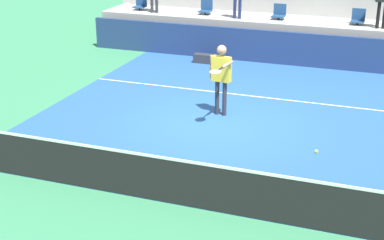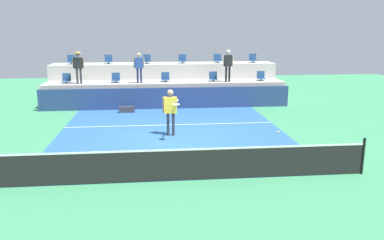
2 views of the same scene
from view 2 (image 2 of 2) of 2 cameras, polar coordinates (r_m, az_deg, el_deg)
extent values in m
plane|color=#388456|center=(14.60, -2.74, -3.00)|extent=(40.00, 40.00, 0.00)
cube|color=#285693|center=(15.56, -2.95, -1.96)|extent=(9.00, 10.00, 0.01)
cube|color=white|center=(16.91, -3.20, -0.71)|extent=(9.00, 0.06, 0.00)
cylinder|color=black|center=(12.17, 23.79, -4.86)|extent=(0.08, 0.08, 1.07)
cube|color=black|center=(10.66, -1.53, -6.63)|extent=(10.40, 0.01, 0.87)
cube|color=white|center=(10.52, -1.54, -4.39)|extent=(10.40, 0.02, 0.05)
cube|color=navy|center=(20.32, -3.72, 3.21)|extent=(13.00, 0.16, 1.10)
cube|color=#ADAAA3|center=(21.59, -3.86, 4.01)|extent=(13.00, 1.80, 1.25)
cube|color=#ADAAA3|center=(23.31, -4.05, 5.74)|extent=(13.00, 1.80, 2.10)
cylinder|color=#2D2D33|center=(21.81, -17.97, 5.28)|extent=(0.08, 0.08, 0.10)
cube|color=navy|center=(21.80, -17.98, 5.46)|extent=(0.44, 0.40, 0.04)
cube|color=navy|center=(21.95, -17.92, 6.07)|extent=(0.44, 0.04, 0.38)
cylinder|color=#2D2D33|center=(21.42, -11.13, 5.54)|extent=(0.08, 0.08, 0.10)
cube|color=navy|center=(21.41, -11.13, 5.72)|extent=(0.44, 0.40, 0.04)
cube|color=navy|center=(21.56, -11.12, 6.34)|extent=(0.44, 0.04, 0.38)
cylinder|color=#2D2D33|center=(21.34, -3.91, 5.73)|extent=(0.08, 0.08, 0.10)
cube|color=navy|center=(21.33, -3.91, 5.92)|extent=(0.44, 0.40, 0.04)
cube|color=navy|center=(21.49, -3.94, 6.53)|extent=(0.44, 0.04, 0.38)
cylinder|color=#2D2D33|center=(21.60, 3.16, 5.83)|extent=(0.08, 0.08, 0.10)
cube|color=navy|center=(21.59, 3.17, 6.01)|extent=(0.44, 0.40, 0.04)
cube|color=navy|center=(21.74, 3.10, 6.62)|extent=(0.44, 0.04, 0.38)
cylinder|color=#2D2D33|center=(22.19, 10.14, 5.84)|extent=(0.08, 0.08, 0.10)
cube|color=navy|center=(22.18, 10.15, 6.02)|extent=(0.44, 0.40, 0.04)
cube|color=navy|center=(22.33, 10.04, 6.61)|extent=(0.44, 0.04, 0.38)
cylinder|color=#2D2D33|center=(23.48, -17.32, 7.94)|extent=(0.08, 0.08, 0.10)
cube|color=navy|center=(23.47, -17.33, 8.11)|extent=(0.44, 0.40, 0.04)
cube|color=navy|center=(23.63, -17.28, 8.65)|extent=(0.44, 0.04, 0.38)
cylinder|color=#2D2D33|center=(23.16, -12.16, 8.17)|extent=(0.08, 0.08, 0.10)
cube|color=navy|center=(23.16, -12.17, 8.34)|extent=(0.44, 0.40, 0.04)
cube|color=navy|center=(23.32, -12.15, 8.90)|extent=(0.44, 0.04, 0.38)
cylinder|color=#2D2D33|center=(23.03, -6.64, 8.35)|extent=(0.08, 0.08, 0.10)
cube|color=navy|center=(23.03, -6.65, 8.52)|extent=(0.44, 0.40, 0.04)
cube|color=navy|center=(23.19, -6.66, 9.08)|extent=(0.44, 0.04, 0.38)
cylinder|color=#2D2D33|center=(23.10, -1.40, 8.45)|extent=(0.08, 0.08, 0.10)
cube|color=navy|center=(23.10, -1.40, 8.62)|extent=(0.44, 0.40, 0.04)
cube|color=navy|center=(23.26, -1.44, 9.17)|extent=(0.44, 0.04, 0.38)
cylinder|color=#2D2D33|center=(23.36, 3.82, 8.48)|extent=(0.08, 0.08, 0.10)
cube|color=navy|center=(23.36, 3.82, 8.65)|extent=(0.44, 0.40, 0.04)
cube|color=navy|center=(23.52, 3.75, 9.19)|extent=(0.44, 0.04, 0.38)
cylinder|color=#2D2D33|center=(23.82, 8.97, 8.44)|extent=(0.08, 0.08, 0.10)
cube|color=navy|center=(23.81, 8.98, 8.61)|extent=(0.44, 0.40, 0.04)
cube|color=navy|center=(23.97, 8.89, 9.14)|extent=(0.44, 0.04, 0.38)
cylinder|color=#2D2D33|center=(15.17, -3.52, -0.64)|extent=(0.12, 0.12, 0.89)
cylinder|color=#2D2D33|center=(15.15, -2.75, -0.64)|extent=(0.12, 0.12, 0.89)
cube|color=yellow|center=(15.00, -3.18, 2.19)|extent=(0.50, 0.24, 0.63)
sphere|color=#A87A5B|center=(14.91, -3.20, 4.02)|extent=(0.27, 0.27, 0.24)
cylinder|color=#A87A5B|center=(15.02, -4.23, 2.26)|extent=(0.08, 0.08, 0.60)
cylinder|color=#A87A5B|center=(14.66, -2.19, 2.81)|extent=(0.14, 0.57, 0.07)
cylinder|color=black|center=(14.29, -2.28, 2.53)|extent=(0.07, 0.26, 0.04)
ellipsoid|color=silver|center=(14.01, -2.35, 2.32)|extent=(0.30, 0.35, 0.03)
cylinder|color=#2D2D33|center=(21.33, -16.49, 6.17)|extent=(0.12, 0.12, 0.80)
cylinder|color=#2D2D33|center=(21.32, -15.99, 6.20)|extent=(0.12, 0.12, 0.80)
cube|color=black|center=(21.26, -16.36, 8.02)|extent=(0.45, 0.23, 0.57)
sphere|color=#846047|center=(21.23, -16.44, 9.19)|extent=(0.24, 0.24, 0.22)
cylinder|color=#846047|center=(21.28, -17.05, 8.02)|extent=(0.08, 0.08, 0.54)
cylinder|color=#846047|center=(21.25, -15.68, 8.10)|extent=(0.08, 0.08, 0.54)
cylinder|color=tan|center=(21.23, -16.45, 9.40)|extent=(0.44, 0.44, 0.01)
cylinder|color=tan|center=(21.22, -16.46, 9.52)|extent=(0.25, 0.25, 0.09)
cylinder|color=navy|center=(21.00, -7.98, 6.46)|extent=(0.11, 0.11, 0.79)
cylinder|color=navy|center=(21.00, -7.48, 6.47)|extent=(0.11, 0.11, 0.79)
cube|color=#2D4C8C|center=(20.93, -7.79, 8.29)|extent=(0.43, 0.18, 0.56)
sphere|color=tan|center=(20.90, -7.82, 9.46)|extent=(0.21, 0.21, 0.21)
cylinder|color=tan|center=(20.94, -8.48, 8.32)|extent=(0.07, 0.07, 0.53)
cylinder|color=tan|center=(20.93, -7.10, 8.36)|extent=(0.07, 0.07, 0.53)
cylinder|color=black|center=(21.35, 5.03, 6.73)|extent=(0.13, 0.13, 0.85)
cylinder|color=black|center=(21.43, 5.51, 6.74)|extent=(0.13, 0.13, 0.85)
cube|color=black|center=(21.32, 5.31, 8.67)|extent=(0.49, 0.28, 0.60)
sphere|color=beige|center=(21.29, 5.33, 9.91)|extent=(0.28, 0.28, 0.23)
cylinder|color=beige|center=(21.21, 4.65, 8.71)|extent=(0.08, 0.08, 0.57)
cylinder|color=beige|center=(21.43, 5.96, 8.73)|extent=(0.08, 0.08, 0.57)
sphere|color=#CCE033|center=(11.68, 12.52, -1.76)|extent=(0.07, 0.07, 0.07)
cube|color=#333338|center=(19.68, -9.54, 1.54)|extent=(0.76, 0.28, 0.30)
camera|label=1|loc=(5.10, 69.78, 17.36)|focal=53.89mm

